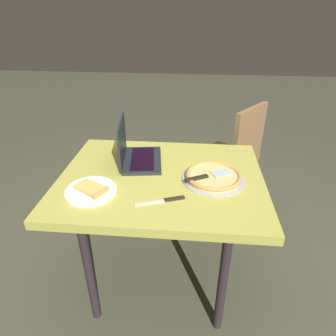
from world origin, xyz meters
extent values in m
plane|color=#404130|center=(0.00, 0.00, 0.00)|extent=(12.00, 12.00, 0.00)
cube|color=#A7A243|center=(0.00, 0.00, 0.71)|extent=(1.07, 0.85, 0.05)
cylinder|color=black|center=(-0.33, -0.33, 0.34)|extent=(0.05, 0.05, 0.68)
cylinder|color=black|center=(0.33, -0.33, 0.34)|extent=(0.05, 0.05, 0.68)
cylinder|color=black|center=(-0.33, 0.33, 0.34)|extent=(0.05, 0.05, 0.68)
cylinder|color=black|center=(0.33, 0.33, 0.34)|extent=(0.05, 0.05, 0.68)
cube|color=black|center=(0.12, -0.15, 0.74)|extent=(0.25, 0.34, 0.02)
cube|color=black|center=(0.12, -0.15, 0.75)|extent=(0.16, 0.29, 0.00)
cube|color=black|center=(0.23, -0.13, 0.86)|extent=(0.05, 0.32, 0.23)
cube|color=black|center=(0.23, -0.13, 0.86)|extent=(0.04, 0.28, 0.20)
cylinder|color=white|center=(0.32, 0.19, 0.74)|extent=(0.25, 0.25, 0.01)
torus|color=silver|center=(0.32, 0.19, 0.75)|extent=(0.24, 0.24, 0.01)
cube|color=#DEAE53|center=(0.32, 0.19, 0.75)|extent=(0.17, 0.15, 0.02)
cube|color=tan|center=(0.26, 0.22, 0.75)|extent=(0.06, 0.09, 0.03)
cylinder|color=#959EA7|center=(-0.27, 0.01, 0.73)|extent=(0.32, 0.32, 0.01)
cylinder|color=#F1B067|center=(-0.27, 0.01, 0.75)|extent=(0.28, 0.28, 0.02)
torus|color=#B78943|center=(-0.27, 0.01, 0.76)|extent=(0.29, 0.29, 0.02)
cube|color=#A6BDBE|center=(-0.31, -0.01, 0.76)|extent=(0.12, 0.11, 0.00)
cube|color=black|center=(-0.18, 0.06, 0.76)|extent=(0.12, 0.08, 0.01)
cube|color=beige|center=(0.01, 0.24, 0.73)|extent=(0.17, 0.08, 0.00)
cube|color=black|center=(-0.08, 0.21, 0.74)|extent=(0.10, 0.05, 0.01)
cube|color=brown|center=(-0.42, -0.81, 0.44)|extent=(0.56, 0.56, 0.04)
cube|color=brown|center=(-0.56, -0.69, 0.68)|extent=(0.26, 0.32, 0.44)
cylinder|color=brown|center=(-0.39, -1.06, 0.21)|extent=(0.03, 0.03, 0.42)
cylinder|color=brown|center=(-0.17, -0.78, 0.21)|extent=(0.03, 0.03, 0.42)
cylinder|color=brown|center=(-0.67, -0.84, 0.21)|extent=(0.03, 0.03, 0.42)
cylinder|color=brown|center=(-0.45, -0.55, 0.21)|extent=(0.03, 0.03, 0.42)
camera|label=1|loc=(-0.16, 1.33, 1.53)|focal=31.60mm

